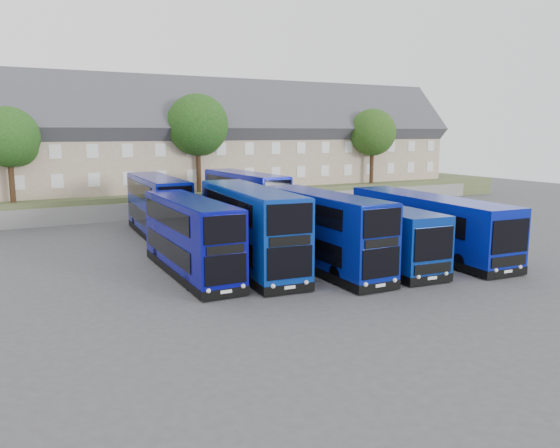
% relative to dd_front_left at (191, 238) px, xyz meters
% --- Properties ---
extents(ground, '(120.00, 120.00, 0.00)m').
position_rel_dd_front_left_xyz_m(ground, '(6.30, -3.77, -2.00)').
color(ground, '#414145').
rests_on(ground, ground).
extents(retaining_wall, '(70.00, 0.40, 1.50)m').
position_rel_dd_front_left_xyz_m(retaining_wall, '(6.30, 20.23, -1.25)').
color(retaining_wall, slate).
rests_on(retaining_wall, ground).
extents(earth_bank, '(80.00, 20.00, 2.00)m').
position_rel_dd_front_left_xyz_m(earth_bank, '(6.30, 30.23, -1.00)').
color(earth_bank, '#4B532F').
rests_on(earth_bank, ground).
extents(terrace_row, '(60.00, 10.40, 11.20)m').
position_rel_dd_front_left_xyz_m(terrace_row, '(9.30, 26.23, 4.59)').
color(terrace_row, tan).
rests_on(terrace_row, earth_bank).
extents(dd_front_left, '(2.53, 10.33, 4.08)m').
position_rel_dd_front_left_xyz_m(dd_front_left, '(0.00, 0.00, 0.00)').
color(dd_front_left, '#06087E').
rests_on(dd_front_left, ground).
extents(dd_front_mid, '(3.77, 11.61, 4.53)m').
position_rel_dd_front_left_xyz_m(dd_front_mid, '(3.42, -0.23, 0.22)').
color(dd_front_mid, '#082C93').
rests_on(dd_front_mid, ground).
extents(dd_front_right, '(2.73, 10.75, 4.25)m').
position_rel_dd_front_left_xyz_m(dd_front_right, '(6.95, -2.31, 0.08)').
color(dd_front_right, navy).
rests_on(dd_front_right, ground).
extents(dd_rear_left, '(3.17, 11.14, 4.38)m').
position_rel_dd_front_left_xyz_m(dd_rear_left, '(1.46, 11.55, 0.15)').
color(dd_rear_left, navy).
rests_on(dd_rear_left, ground).
extents(dd_rear_right, '(2.86, 11.05, 4.36)m').
position_rel_dd_front_left_xyz_m(dd_rear_right, '(8.95, 12.64, 0.14)').
color(dd_rear_right, '#070E8B').
rests_on(dd_rear_right, ground).
extents(coach_east_a, '(3.78, 12.80, 3.45)m').
position_rel_dd_front_left_xyz_m(coach_east_a, '(10.52, -1.53, -0.31)').
color(coach_east_a, navy).
rests_on(coach_east_a, ground).
extents(coach_east_b, '(3.81, 13.56, 3.66)m').
position_rel_dd_front_left_xyz_m(coach_east_b, '(14.91, -2.01, -0.21)').
color(coach_east_b, '#08169B').
rests_on(coach_east_b, ground).
extents(tree_west, '(4.80, 4.80, 7.65)m').
position_rel_dd_front_left_xyz_m(tree_west, '(-7.55, 21.32, 5.05)').
color(tree_west, '#382314').
rests_on(tree_west, earth_bank).
extents(tree_mid, '(5.76, 5.76, 9.18)m').
position_rel_dd_front_left_xyz_m(tree_mid, '(8.45, 21.82, 6.06)').
color(tree_mid, '#382314').
rests_on(tree_mid, earth_bank).
extents(tree_east, '(5.12, 5.12, 8.16)m').
position_rel_dd_front_left_xyz_m(tree_east, '(28.45, 21.32, 5.39)').
color(tree_east, '#382314').
rests_on(tree_east, earth_bank).
extents(tree_far, '(5.44, 5.44, 8.67)m').
position_rel_dd_front_left_xyz_m(tree_far, '(34.45, 28.32, 5.72)').
color(tree_far, '#382314').
rests_on(tree_far, earth_bank).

